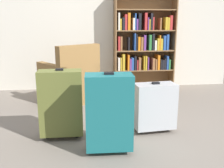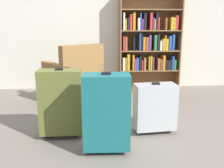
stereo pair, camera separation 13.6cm
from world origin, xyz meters
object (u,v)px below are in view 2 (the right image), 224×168
armchair (74,81)px  suitcase_teal (106,112)px  suitcase_silver (155,107)px  mug (111,101)px  bookshelf (149,42)px  suitcase_olive (61,102)px

armchair → suitcase_teal: 1.75m
suitcase_silver → suitcase_teal: (-0.56, -0.41, 0.10)m
armchair → suitcase_silver: bearing=-52.6°
suitcase_silver → suitcase_teal: bearing=-143.8°
armchair → mug: bearing=-19.9°
bookshelf → suitcase_olive: (-1.36, -1.98, -0.47)m
bookshelf → suitcase_teal: 2.56m
suitcase_teal → suitcase_olive: 0.60m
armchair → suitcase_olive: bearing=-92.0°
armchair → suitcase_silver: (0.98, -1.28, -0.01)m
armchair → suitcase_teal: size_ratio=1.25×
bookshelf → mug: bookshelf is taller
armchair → suitcase_olive: size_ratio=1.29×
suitcase_silver → suitcase_olive: (-1.03, -0.04, 0.09)m
mug → suitcase_olive: bearing=-118.6°
bookshelf → armchair: 1.57m
bookshelf → suitcase_olive: size_ratio=2.33×
mug → suitcase_olive: 1.32m
mug → suitcase_silver: (0.42, -1.08, 0.26)m
mug → suitcase_silver: 1.19m
armchair → bookshelf: bearing=26.6°
suitcase_silver → suitcase_olive: bearing=-177.8°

